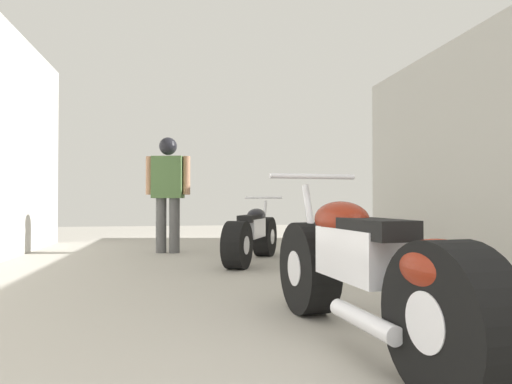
# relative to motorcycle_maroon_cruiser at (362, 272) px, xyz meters

# --- Properties ---
(ground_plane) EXTENTS (18.58, 18.58, 0.00)m
(ground_plane) POSITION_rel_motorcycle_maroon_cruiser_xyz_m (-0.11, 2.23, -0.40)
(ground_plane) COLOR #9E998E
(motorcycle_maroon_cruiser) EXTENTS (0.60, 2.05, 0.95)m
(motorcycle_maroon_cruiser) POSITION_rel_motorcycle_maroon_cruiser_xyz_m (0.00, 0.00, 0.00)
(motorcycle_maroon_cruiser) COLOR black
(motorcycle_maroon_cruiser) RESTS_ON ground_plane
(motorcycle_black_naked) EXTENTS (0.95, 1.69, 0.82)m
(motorcycle_black_naked) POSITION_rel_motorcycle_maroon_cruiser_xyz_m (-0.07, 3.33, -0.06)
(motorcycle_black_naked) COLOR black
(motorcycle_black_naked) RESTS_ON ground_plane
(mechanic_in_blue) EXTENTS (0.67, 0.34, 1.70)m
(mechanic_in_blue) POSITION_rel_motorcycle_maroon_cruiser_xyz_m (-1.13, 4.53, 0.62)
(mechanic_in_blue) COLOR #4C4C4C
(mechanic_in_blue) RESTS_ON ground_plane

